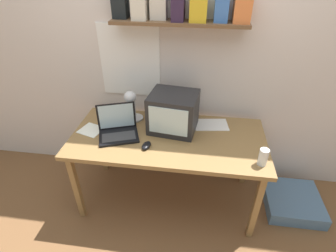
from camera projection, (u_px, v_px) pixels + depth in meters
ground_plane at (168, 197)px, 2.48m from camera, size 12.00×12.00×0.00m
back_wall at (176, 44)px, 2.13m from camera, size 5.60×0.24×2.60m
corner_desk at (168, 142)px, 2.13m from camera, size 1.55×0.73×0.71m
crt_monitor at (173, 112)px, 2.10m from camera, size 0.41×0.36×0.31m
laptop at (118, 127)px, 2.09m from camera, size 0.37×0.33×0.24m
desk_lamp at (131, 102)px, 2.17m from camera, size 0.14×0.18×0.29m
juice_glass at (263, 158)px, 1.79m from camera, size 0.06×0.06×0.13m
computer_mouse at (146, 145)px, 1.97m from camera, size 0.08×0.12×0.03m
loose_paper_near_monitor at (211, 125)px, 2.23m from camera, size 0.30×0.22×0.00m
loose_paper_near_laptop at (91, 130)px, 2.17m from camera, size 0.22×0.21×0.00m
floor_cushion at (292, 201)px, 2.36m from camera, size 0.47×0.47×0.12m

